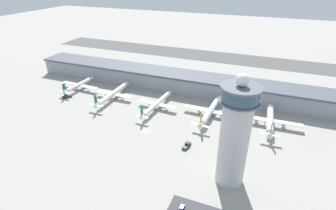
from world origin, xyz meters
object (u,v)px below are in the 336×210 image
(service_truck_catering, at_px, (67,97))
(airplane_gate_charlie, at_px, (157,104))
(service_truck_fuel, at_px, (242,126))
(airplane_gate_alpha, at_px, (79,85))
(airplane_gate_bravo, at_px, (113,94))
(airplane_gate_delta, at_px, (210,111))
(airplane_gate_echo, at_px, (270,120))
(car_white_wagon, at_px, (182,208))
(service_truck_baggage, at_px, (187,146))
(control_tower, at_px, (235,134))

(service_truck_catering, bearing_deg, airplane_gate_charlie, 7.27)
(airplane_gate_charlie, distance_m, service_truck_fuel, 62.71)
(airplane_gate_charlie, height_order, service_truck_catering, airplane_gate_charlie)
(airplane_gate_alpha, height_order, airplane_gate_bravo, airplane_gate_bravo)
(airplane_gate_charlie, bearing_deg, airplane_gate_delta, 5.68)
(airplane_gate_echo, distance_m, car_white_wagon, 90.65)
(airplane_gate_charlie, bearing_deg, airplane_gate_echo, 3.98)
(airplane_gate_bravo, xyz_separation_m, airplane_gate_delta, (78.53, 1.33, -0.14))
(car_white_wagon, bearing_deg, airplane_gate_bravo, 136.54)
(car_white_wagon, bearing_deg, service_truck_baggage, 105.49)
(airplane_gate_delta, relative_size, service_truck_fuel, 6.97)
(service_truck_catering, relative_size, service_truck_baggage, 0.94)
(service_truck_baggage, height_order, car_white_wagon, service_truck_baggage)
(airplane_gate_bravo, distance_m, service_truck_catering, 38.07)
(airplane_gate_bravo, bearing_deg, airplane_gate_delta, 0.97)
(control_tower, height_order, airplane_gate_delta, control_tower)
(airplane_gate_bravo, xyz_separation_m, airplane_gate_echo, (117.98, 2.90, 0.28))
(service_truck_fuel, bearing_deg, airplane_gate_delta, 164.30)
(airplane_gate_alpha, xyz_separation_m, airplane_gate_echo, (154.68, -1.76, 0.25))
(control_tower, height_order, service_truck_baggage, control_tower)
(service_truck_baggage, distance_m, car_white_wagon, 44.83)
(control_tower, xyz_separation_m, service_truck_fuel, (-0.32, 51.47, -26.07))
(car_white_wagon, bearing_deg, airplane_gate_delta, 95.51)
(airplane_gate_bravo, xyz_separation_m, service_truck_catering, (-35.93, -12.17, -3.27))
(airplane_gate_charlie, xyz_separation_m, airplane_gate_delta, (39.31, 3.91, 0.12))
(service_truck_baggage, bearing_deg, airplane_gate_delta, 84.41)
(airplane_gate_delta, relative_size, airplane_gate_echo, 1.11)
(airplane_gate_echo, xyz_separation_m, service_truck_catering, (-153.91, -15.07, -3.55))
(airplane_gate_charlie, distance_m, airplane_gate_echo, 78.96)
(service_truck_catering, bearing_deg, airplane_gate_delta, 6.73)
(service_truck_fuel, height_order, service_truck_baggage, service_truck_baggage)
(airplane_gate_alpha, bearing_deg, airplane_gate_delta, -1.66)
(airplane_gate_charlie, height_order, service_truck_baggage, airplane_gate_charlie)
(airplane_gate_alpha, relative_size, service_truck_fuel, 5.60)
(service_truck_catering, bearing_deg, airplane_gate_echo, 5.59)
(airplane_gate_delta, height_order, service_truck_baggage, airplane_gate_delta)
(airplane_gate_echo, bearing_deg, airplane_gate_bravo, -178.59)
(airplane_gate_echo, bearing_deg, airplane_gate_charlie, -176.02)
(airplane_gate_delta, xyz_separation_m, service_truck_baggage, (-3.93, -40.17, -3.22))
(airplane_gate_charlie, height_order, service_truck_fuel, airplane_gate_charlie)
(service_truck_baggage, bearing_deg, service_truck_fuel, 51.05)
(service_truck_fuel, distance_m, car_white_wagon, 78.33)
(airplane_gate_echo, height_order, car_white_wagon, airplane_gate_echo)
(service_truck_catering, bearing_deg, service_truck_fuel, 2.89)
(service_truck_baggage, bearing_deg, airplane_gate_echo, 43.90)
(service_truck_catering, height_order, service_truck_baggage, service_truck_catering)
(airplane_gate_alpha, distance_m, airplane_gate_delta, 115.28)
(airplane_gate_alpha, relative_size, airplane_gate_bravo, 0.79)
(airplane_gate_bravo, relative_size, service_truck_fuel, 7.12)
(service_truck_catering, distance_m, service_truck_baggage, 113.70)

